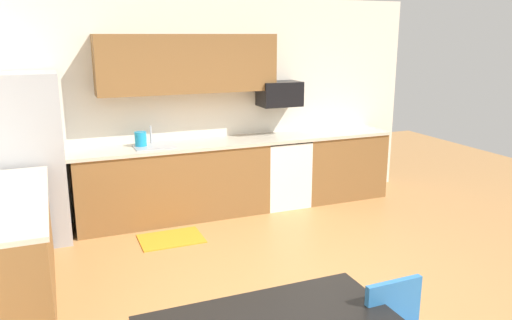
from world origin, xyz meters
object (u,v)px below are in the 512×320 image
refrigerator (27,159)px  microwave (280,94)px  kettle (141,140)px  oven_range (282,171)px

refrigerator → microwave: bearing=3.3°
refrigerator → kettle: refrigerator is taller
refrigerator → microwave: size_ratio=3.44×
microwave → kettle: size_ratio=2.70×
refrigerator → kettle: size_ratio=9.30×
refrigerator → oven_range: bearing=1.5°
oven_range → kettle: size_ratio=4.55×
oven_range → microwave: size_ratio=1.69×
refrigerator → oven_range: (3.09, 0.08, -0.47)m
microwave → kettle: bearing=-178.4°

